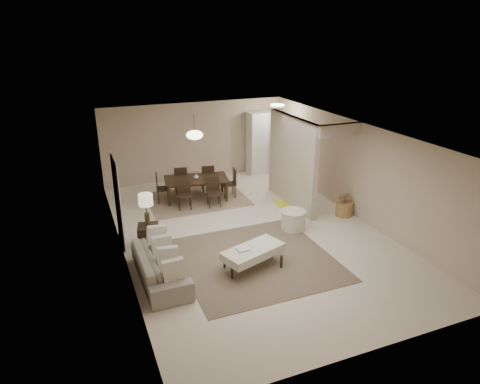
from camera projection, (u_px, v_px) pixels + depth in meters
name	position (u px, v px, depth m)	size (l,w,h in m)	color
floor	(249.00, 232.00, 10.48)	(9.00, 9.00, 0.00)	beige
ceiling	(250.00, 132.00, 9.59)	(9.00, 9.00, 0.00)	white
back_wall	(195.00, 141.00, 13.93)	(6.00, 6.00, 0.00)	#BFAC90
left_wall	(119.00, 203.00, 8.99)	(9.00, 9.00, 0.00)	#BFAC90
right_wall	(356.00, 170.00, 11.08)	(9.00, 9.00, 0.00)	#BFAC90
partition	(292.00, 162.00, 11.75)	(0.15, 2.50, 2.50)	#BFAC90
doorway	(118.00, 203.00, 9.60)	(0.04, 0.90, 2.04)	black
pantry_cabinet	(265.00, 143.00, 14.52)	(1.20, 0.55, 2.10)	white
flush_light	(278.00, 105.00, 13.18)	(0.44, 0.44, 0.05)	white
living_rug	(256.00, 259.00, 9.25)	(3.20, 3.20, 0.01)	brown
sofa	(160.00, 266.00, 8.42)	(0.81, 2.06, 0.60)	gray
ottoman_bench	(253.00, 252.00, 8.79)	(1.44, 1.00, 0.47)	beige
side_table	(149.00, 235.00, 9.77)	(0.46, 0.46, 0.50)	black
table_lamp	(146.00, 203.00, 9.48)	(0.32, 0.32, 0.76)	#4C3B20
round_pouf	(293.00, 220.00, 10.58)	(0.62, 0.62, 0.48)	beige
wicker_basket	(344.00, 209.00, 11.38)	(0.44, 0.44, 0.38)	brown
dining_rug	(197.00, 199.00, 12.51)	(2.80, 2.10, 0.01)	#8C7056
dining_table	(197.00, 189.00, 12.40)	(1.81, 1.01, 0.64)	black
dining_chairs	(197.00, 186.00, 12.36)	(2.32, 1.83, 0.85)	black
vase	(196.00, 176.00, 12.26)	(0.14, 0.14, 0.15)	white
yellow_mat	(291.00, 203.00, 12.22)	(0.88, 0.54, 0.01)	yellow
pendant_light	(195.00, 135.00, 11.82)	(0.46, 0.46, 0.71)	#4C3B20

